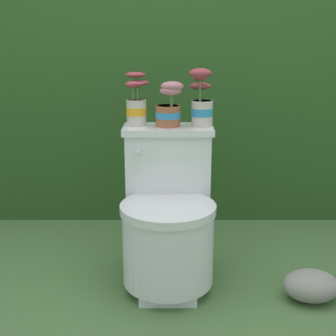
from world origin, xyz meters
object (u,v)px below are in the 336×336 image
object	(u,v)px
toilet	(168,219)
potted_plant_left	(136,103)
potted_plant_midleft	(168,108)
potted_plant_middle	(201,103)
garden_stone	(310,285)

from	to	relation	value
toilet	potted_plant_left	world-z (taller)	potted_plant_left
potted_plant_midleft	potted_plant_left	bearing A→B (deg)	165.11
potted_plant_left	potted_plant_middle	size ratio (longest dim) A/B	0.92
toilet	potted_plant_midleft	xyz separation A→B (m)	(-0.00, 0.15, 0.47)
toilet	potted_plant_left	size ratio (longest dim) A/B	2.90
potted_plant_midleft	potted_plant_middle	world-z (taller)	potted_plant_middle
potted_plant_middle	toilet	bearing A→B (deg)	-132.11
toilet	garden_stone	world-z (taller)	toilet
garden_stone	toilet	bearing A→B (deg)	165.53
toilet	potted_plant_middle	xyz separation A→B (m)	(0.15, 0.16, 0.49)
potted_plant_middle	garden_stone	distance (m)	0.91
potted_plant_left	potted_plant_middle	xyz separation A→B (m)	(0.29, -0.02, 0.01)
toilet	garden_stone	xyz separation A→B (m)	(0.60, -0.15, -0.24)
garden_stone	potted_plant_midleft	bearing A→B (deg)	153.19
toilet	potted_plant_midleft	distance (m)	0.49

